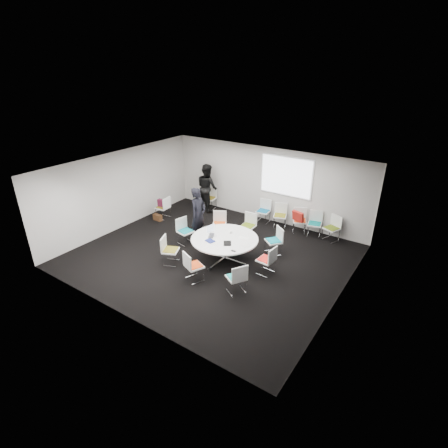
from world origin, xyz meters
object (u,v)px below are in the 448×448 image
Objects in this scene: chair_back_e at (331,233)px; maroon_bag at (162,203)px; conference_table at (225,244)px; chair_ring_h at (236,283)px; brown_bag at (158,217)px; chair_ring_c at (248,230)px; chair_ring_f at (170,255)px; chair_person_back at (210,202)px; chair_spare_left at (163,212)px; chair_ring_d at (219,229)px; laptop at (213,236)px; cup at (231,232)px; chair_back_d at (314,228)px; chair_ring_a at (266,265)px; chair_ring_g at (194,271)px; chair_ring_e at (185,236)px; chair_back_b at (280,220)px; person_main at (198,214)px; person_back at (207,187)px; chair_ring_b at (274,246)px; chair_back_c at (299,225)px; chair_back_a at (263,215)px.

chair_back_e is 2.20× the size of maroon_bag.
conference_table is 1.75m from chair_ring_h.
chair_ring_c is at bearing 10.77° from brown_bag.
maroon_bag is at bearing -157.06° from chair_ring_f.
chair_ring_c reaches higher than conference_table.
chair_spare_left is at bearing 54.99° from chair_person_back.
chair_ring_d is 2.35m from chair_ring_f.
brown_bag is (-0.04, -0.29, -0.16)m from chair_spare_left.
laptop is (-0.36, -0.11, 0.23)m from conference_table.
laptop is at bearing -126.03° from cup.
chair_back_d is 1.00× the size of chair_spare_left.
chair_ring_a and chair_ring_d have the same top height.
chair_spare_left is (-2.68, 0.04, 0.00)m from chair_ring_d.
laptop is at bearing 44.58° from chair_back_d.
chair_ring_g is 5.30m from chair_person_back.
chair_ring_e is at bearing 175.48° from conference_table.
chair_ring_d is at bearing 21.62° from chair_back_d.
chair_back_b is at bearing -155.78° from chair_ring_d.
person_main is (-2.92, 0.61, 0.66)m from chair_ring_a.
chair_spare_left is (-5.42, -1.84, 0.00)m from chair_back_d.
cup is at bearing 159.66° from person_back.
chair_ring_b is at bearing 34.33° from chair_ring_h.
person_main is (-3.16, -2.50, 0.66)m from chair_back_d.
chair_ring_e and chair_back_c have the same top height.
chair_ring_b is 2.44× the size of brown_bag.
chair_back_e is at bearing 160.54° from chair_back_b.
chair_back_e is (1.09, 4.33, 0.00)m from chair_ring_h.
chair_person_back is (-4.05, 4.35, 0.00)m from chair_ring_h.
chair_back_d is at bearing -58.63° from laptop.
chair_back_c reaches higher than laptop.
chair_ring_b is at bearing 35.86° from cup.
conference_table is at bearing 97.35° from chair_ring_e.
chair_ring_b is at bearing 21.58° from chair_ring_a.
chair_back_b is (0.71, -0.03, 0.00)m from chair_back_a.
chair_ring_h is (1.28, 0.18, 0.00)m from chair_ring_g.
chair_back_a is (-1.77, 3.11, 0.00)m from chair_ring_a.
person_back is at bearing 61.36° from maroon_bag.
chair_back_d is at bearing 176.07° from chair_back_a.
chair_ring_b is at bearing 122.20° from chair_back_a.
person_back is at bearing -22.42° from chair_back_c.
laptop is at bearing 125.39° from chair_ring_g.
chair_back_c is at bearing -51.54° from laptop.
chair_ring_e and chair_person_back have the same top height.
chair_ring_a is at bearing 167.45° from person_back.
chair_back_b is (1.58, 4.20, 0.00)m from chair_ring_f.
chair_ring_a is 1.00× the size of chair_back_e.
chair_ring_h is at bearing 70.79° from chair_back_d.
chair_back_b is at bearing -31.47° from chair_ring_b.
person_main is at bearing 170.05° from chair_ring_e.
chair_ring_a and chair_back_d have the same top height.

